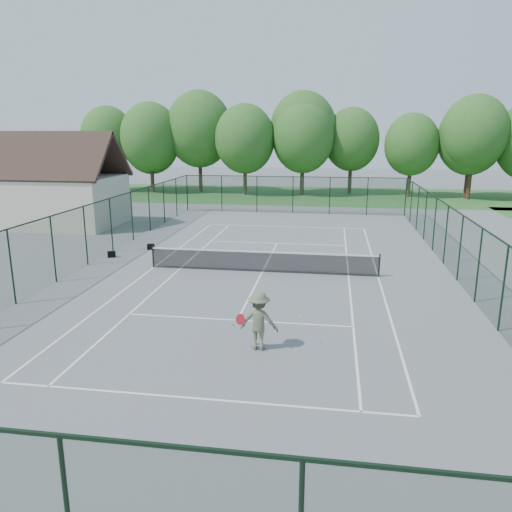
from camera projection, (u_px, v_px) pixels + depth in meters
The scene contains 10 objects.
ground at pixel (262, 272), 24.13m from camera, with size 140.00×140.00×0.00m, color slate.
grass_far at pixel (302, 195), 52.88m from camera, with size 80.00×16.00×0.01m, color #396E2F.
court_lines at pixel (262, 272), 24.13m from camera, with size 11.05×23.85×0.01m.
tennis_net at pixel (262, 261), 23.99m from camera, with size 11.08×0.08×1.10m.
fence_enclosure at pixel (262, 241), 23.75m from camera, with size 18.05×36.05×3.02m.
utility_building at pixel (59, 182), 35.31m from camera, with size 8.60×6.27×6.63m.
tree_line_far at pixel (303, 137), 51.42m from camera, with size 39.40×6.40×9.70m.
sports_bag_a at pixel (112, 254), 26.92m from camera, with size 0.41×0.25×0.33m, color black.
sports_bag_b at pixel (151, 247), 28.71m from camera, with size 0.41×0.25×0.32m, color black.
tennis_player at pixel (259, 321), 15.43m from camera, with size 2.19×0.83×1.86m.
Camera 1 is at (3.23, -22.99, 6.65)m, focal length 35.00 mm.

